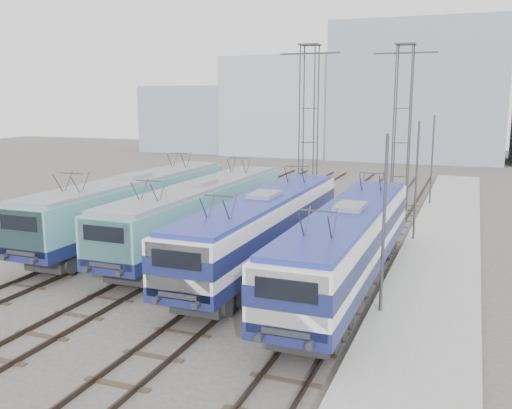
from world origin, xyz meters
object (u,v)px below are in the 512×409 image
at_px(mast_front, 384,228).
at_px(locomotive_center_left, 200,210).
at_px(locomotive_far_left, 133,203).
at_px(catenary_tower_west, 309,120).
at_px(catenary_tower_east, 402,120).
at_px(mast_mid, 416,184).
at_px(locomotive_far_right, 348,240).
at_px(mast_rear, 432,162).
at_px(locomotive_center_right, 263,224).

bearing_deg(mast_front, locomotive_center_left, 149.09).
xyz_separation_m(locomotive_center_left, mast_front, (10.85, -6.50, 1.28)).
bearing_deg(locomotive_far_left, catenary_tower_west, 62.83).
relative_size(locomotive_far_left, catenary_tower_east, 1.52).
bearing_deg(mast_mid, locomotive_far_right, -101.20).
xyz_separation_m(locomotive_far_right, mast_rear, (1.85, 21.35, 1.25)).
distance_m(locomotive_far_right, mast_mid, 9.61).
relative_size(mast_front, mast_mid, 1.00).
xyz_separation_m(locomotive_center_left, catenary_tower_west, (2.25, 13.50, 4.42)).
height_order(locomotive_center_left, mast_rear, mast_rear).
distance_m(locomotive_center_left, catenary_tower_west, 14.39).
relative_size(locomotive_far_right, catenary_tower_east, 1.47).
height_order(locomotive_far_left, locomotive_center_left, locomotive_far_left).
xyz_separation_m(locomotive_far_left, catenary_tower_west, (6.75, 13.15, 4.37)).
relative_size(locomotive_far_right, mast_rear, 2.51).
bearing_deg(mast_mid, catenary_tower_west, 137.07).
bearing_deg(locomotive_far_left, mast_mid, 18.55).
relative_size(locomotive_center_right, mast_rear, 2.50).
bearing_deg(mast_mid, locomotive_center_right, -129.48).
height_order(locomotive_center_right, catenary_tower_east, catenary_tower_east).
distance_m(locomotive_center_left, locomotive_far_right, 9.79).
bearing_deg(locomotive_center_right, mast_mid, 50.52).
bearing_deg(mast_rear, locomotive_center_left, -121.79).
bearing_deg(locomotive_center_right, mast_front, -34.06).
distance_m(locomotive_center_right, catenary_tower_west, 16.47).
xyz_separation_m(locomotive_far_right, catenary_tower_east, (-0.25, 19.35, 4.39)).
distance_m(catenary_tower_west, mast_front, 22.00).
relative_size(locomotive_center_left, mast_mid, 2.54).
height_order(locomotive_far_right, mast_front, mast_front).
relative_size(locomotive_far_left, catenary_tower_west, 1.52).
relative_size(locomotive_center_left, catenary_tower_west, 1.48).
height_order(locomotive_center_left, catenary_tower_east, catenary_tower_east).
bearing_deg(mast_front, locomotive_center_right, 145.94).
bearing_deg(locomotive_center_left, mast_rear, 58.21).
bearing_deg(locomotive_far_left, catenary_tower_east, 48.83).
xyz_separation_m(mast_front, mast_mid, (0.00, 12.00, 0.00)).
bearing_deg(mast_front, locomotive_far_right, 124.89).
height_order(locomotive_far_right, mast_rear, mast_rear).
bearing_deg(mast_front, mast_mid, 90.00).
bearing_deg(locomotive_far_left, mast_front, -24.05).
bearing_deg(locomotive_far_left, mast_rear, 48.17).
xyz_separation_m(locomotive_far_left, mast_front, (15.35, -6.85, 1.23)).
xyz_separation_m(locomotive_center_right, mast_rear, (6.35, 19.71, 1.26)).
height_order(locomotive_center_right, mast_front, mast_front).
height_order(catenary_tower_east, mast_mid, catenary_tower_east).
bearing_deg(catenary_tower_east, locomotive_far_left, -131.17).
height_order(catenary_tower_west, mast_rear, catenary_tower_west).
xyz_separation_m(locomotive_center_right, locomotive_far_right, (4.50, -1.64, 0.01)).
height_order(locomotive_far_right, catenary_tower_west, catenary_tower_west).
distance_m(catenary_tower_west, mast_mid, 12.16).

